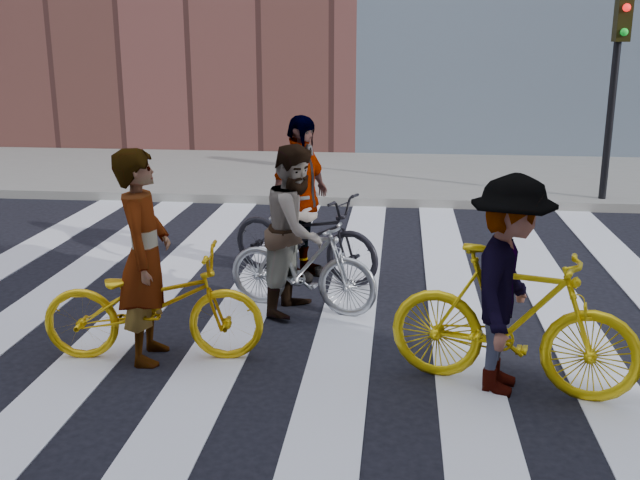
% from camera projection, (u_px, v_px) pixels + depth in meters
% --- Properties ---
extents(ground, '(100.00, 100.00, 0.00)m').
position_uv_depth(ground, '(296.00, 312.00, 7.76)').
color(ground, black).
rests_on(ground, ground).
extents(sidewalk_far, '(100.00, 5.00, 0.15)m').
position_uv_depth(sidewalk_far, '(347.00, 175.00, 14.93)').
color(sidewalk_far, gray).
rests_on(sidewalk_far, ground).
extents(zebra_crosswalk, '(8.25, 10.00, 0.01)m').
position_uv_depth(zebra_crosswalk, '(296.00, 311.00, 7.76)').
color(zebra_crosswalk, silver).
rests_on(zebra_crosswalk, ground).
extents(traffic_signal, '(0.22, 0.42, 3.33)m').
position_uv_depth(traffic_signal, '(617.00, 68.00, 11.81)').
color(traffic_signal, black).
rests_on(traffic_signal, ground).
extents(bike_yellow_left, '(1.98, 0.87, 1.01)m').
position_uv_depth(bike_yellow_left, '(153.00, 304.00, 6.52)').
color(bike_yellow_left, yellow).
rests_on(bike_yellow_left, ground).
extents(bike_silver_mid, '(1.70, 0.90, 0.98)m').
position_uv_depth(bike_silver_mid, '(302.00, 265.00, 7.68)').
color(bike_silver_mid, '#989CA1').
rests_on(bike_silver_mid, ground).
extents(bike_yellow_right, '(2.05, 1.08, 1.18)m').
position_uv_depth(bike_yellow_right, '(512.00, 320.00, 5.92)').
color(bike_yellow_right, yellow).
rests_on(bike_yellow_right, ground).
extents(bike_dark_rear, '(2.05, 1.43, 1.02)m').
position_uv_depth(bike_dark_rear, '(304.00, 236.00, 8.73)').
color(bike_dark_rear, black).
rests_on(bike_dark_rear, ground).
extents(rider_left, '(0.52, 0.73, 1.87)m').
position_uv_depth(rider_left, '(145.00, 257.00, 6.41)').
color(rider_left, slate).
rests_on(rider_left, ground).
extents(rider_mid, '(0.87, 0.99, 1.74)m').
position_uv_depth(rider_mid, '(297.00, 229.00, 7.58)').
color(rider_mid, slate).
rests_on(rider_mid, ground).
extents(rider_right, '(0.94, 1.27, 1.76)m').
position_uv_depth(rider_right, '(508.00, 285.00, 5.85)').
color(rider_right, slate).
rests_on(rider_right, ground).
extents(rider_rear, '(0.89, 1.21, 1.91)m').
position_uv_depth(rider_rear, '(300.00, 198.00, 8.62)').
color(rider_rear, slate).
rests_on(rider_rear, ground).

